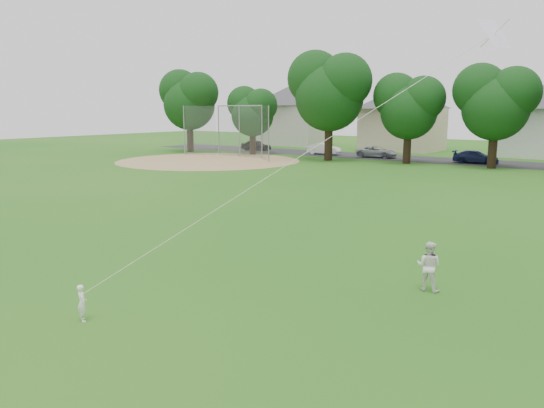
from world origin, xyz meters
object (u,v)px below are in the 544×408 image
Objects in this scene: older_boy at (429,266)px; baseball_backstop at (235,132)px; kite at (302,155)px; toddler at (82,303)px.

baseball_backstop reaches higher than older_boy.
older_boy is at bearing 47.04° from kite.
toddler is 44.26m from baseball_backstop.
baseball_backstop is (-31.55, 28.95, 1.98)m from older_boy.
toddler is 9.24m from older_boy.
kite is at bearing 45.30° from older_boy.
older_boy is (5.94, 7.07, 0.25)m from toddler.
toddler is 0.07× the size of baseball_backstop.
kite reaches higher than older_boy.
older_boy is at bearing -42.54° from baseball_backstop.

